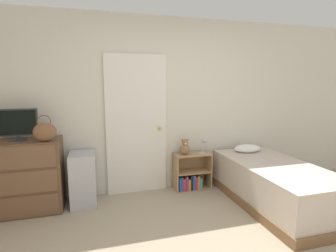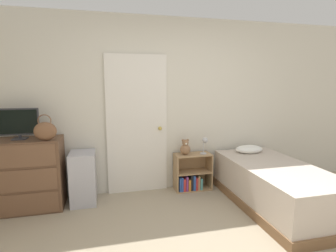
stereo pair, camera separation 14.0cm
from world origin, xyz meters
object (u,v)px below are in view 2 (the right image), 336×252
object	(u,v)px
desk_lamp	(205,142)
teddy_bear	(185,148)
dresser	(27,174)
bookshelf	(191,176)
tv	(19,123)
handbag	(45,131)
bed	(275,185)
storage_bin	(83,178)

from	to	relation	value
desk_lamp	teddy_bear	bearing A→B (deg)	172.61
dresser	bookshelf	distance (m)	2.25
tv	handbag	distance (m)	0.38
bookshelf	bed	distance (m)	1.19
dresser	bookshelf	xyz separation A→B (m)	(2.24, 0.10, -0.25)
storage_bin	desk_lamp	distance (m)	1.79
tv	dresser	bearing A→B (deg)	-24.46
tv	storage_bin	distance (m)	1.06
bookshelf	teddy_bear	xyz separation A→B (m)	(-0.10, 0.00, 0.45)
teddy_bear	bed	distance (m)	1.32
tv	storage_bin	size ratio (longest dim) A/B	0.67
teddy_bear	bed	bearing A→B (deg)	-38.57
bed	storage_bin	bearing A→B (deg)	163.89
storage_bin	bed	world-z (taller)	storage_bin
storage_bin	desk_lamp	bearing A→B (deg)	1.39
dresser	storage_bin	distance (m)	0.69
dresser	teddy_bear	size ratio (longest dim) A/B	3.87
tv	teddy_bear	xyz separation A→B (m)	(2.19, 0.08, -0.46)
storage_bin	desk_lamp	xyz separation A→B (m)	(1.75, 0.04, 0.38)
bookshelf	handbag	bearing A→B (deg)	-172.91
storage_bin	teddy_bear	distance (m)	1.50
bed	bookshelf	bearing A→B (deg)	138.56
handbag	desk_lamp	bearing A→B (deg)	5.46
handbag	teddy_bear	distance (m)	1.91
storage_bin	tv	bearing A→B (deg)	-179.85
storage_bin	bed	xyz separation A→B (m)	(2.45, -0.71, -0.07)
storage_bin	bookshelf	xyz separation A→B (m)	(1.56, 0.08, -0.14)
handbag	bed	bearing A→B (deg)	-10.83
handbag	bookshelf	world-z (taller)	handbag
handbag	storage_bin	world-z (taller)	handbag
dresser	tv	size ratio (longest dim) A/B	1.95
handbag	bed	distance (m)	2.99
bookshelf	desk_lamp	bearing A→B (deg)	-10.84
handbag	teddy_bear	xyz separation A→B (m)	(1.86, 0.24, -0.38)
tv	teddy_bear	distance (m)	2.24
bed	dresser	bearing A→B (deg)	167.66
dresser	storage_bin	world-z (taller)	dresser
dresser	bed	bearing A→B (deg)	-12.34
tv	teddy_bear	world-z (taller)	tv
teddy_bear	handbag	bearing A→B (deg)	-172.54
handbag	desk_lamp	size ratio (longest dim) A/B	1.26
storage_bin	bed	size ratio (longest dim) A/B	0.37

